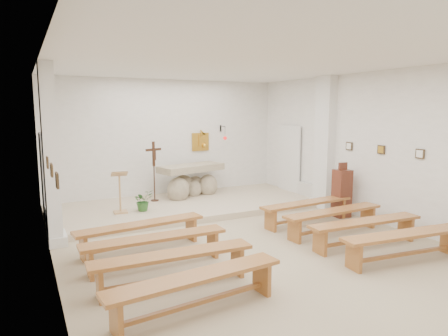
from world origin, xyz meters
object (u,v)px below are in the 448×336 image
bench_left_front (141,230)px  bench_left_second (155,244)px  crucifix_stand (154,167)px  bench_right_fourth (405,240)px  bench_left_fourth (197,284)px  bench_left_third (173,261)px  bench_right_third (366,227)px  bench_right_second (334,216)px  lectern (120,192)px  donation_pedestal (342,193)px  altar (191,183)px  bench_right_front (307,207)px

bench_left_front → bench_left_second: same height
crucifix_stand → bench_right_fourth: bearing=-86.3°
bench_left_front → bench_left_fourth: 2.65m
bench_left_third → bench_left_fourth: 0.88m
bench_right_fourth → bench_right_third: bearing=96.4°
bench_right_second → bench_left_third: (-3.90, -0.88, 0.00)m
lectern → bench_left_third: 4.15m
bench_left_second → bench_right_fourth: (3.90, -1.77, 0.00)m
donation_pedestal → bench_left_second: donation_pedestal is taller
altar → bench_left_fourth: (-2.40, -6.06, -0.14)m
lectern → altar: bearing=30.5°
bench_left_second → bench_left_third: 0.88m
donation_pedestal → bench_left_fourth: bearing=-147.0°
bench_left_second → crucifix_stand: bearing=73.0°
altar → bench_left_front: size_ratio=0.83×
bench_right_third → bench_left_front: bearing=159.1°
bench_right_second → bench_right_fourth: bearing=-93.0°
bench_left_third → lectern: bearing=90.4°
bench_right_third → donation_pedestal: bearing=62.0°
donation_pedestal → bench_right_fourth: size_ratio=0.54×
bench_right_front → bench_right_second: bearing=-94.4°
altar → bench_right_front: bearing=-81.1°
bench_right_second → bench_right_third: bearing=-93.0°
bench_left_third → bench_right_fourth: size_ratio=0.99×
altar → lectern: bearing=-170.1°
lectern → bench_left_second: 3.27m
bench_right_front → bench_left_third: 4.28m
altar → bench_right_third: bearing=-88.7°
crucifix_stand → bench_left_fourth: crucifix_stand is taller
bench_left_front → bench_left_third: size_ratio=1.01×
bench_left_front → bench_right_second: same height
bench_left_front → bench_right_fourth: size_ratio=1.00×
bench_left_fourth → bench_left_front: bearing=84.3°
bench_left_third → bench_left_front: bearing=92.3°
bench_left_front → bench_left_fourth: same height
bench_left_second → bench_right_fourth: size_ratio=0.99×
bench_right_second → bench_right_fourth: size_ratio=1.00×
donation_pedestal → bench_right_front: size_ratio=0.55×
crucifix_stand → donation_pedestal: size_ratio=1.20×
bench_right_front → bench_left_second: 4.00m
bench_left_third → bench_left_fourth: same height
lectern → crucifix_stand: (1.13, 0.87, 0.42)m
altar → bench_left_fourth: 6.52m
altar → bench_right_third: 5.40m
bench_left_front → bench_right_second: bearing=-19.2°
bench_left_third → bench_right_fourth: 4.00m
bench_left_second → bench_right_second: (3.90, 0.00, 0.00)m
bench_left_fourth → bench_left_third: bearing=84.3°
crucifix_stand → donation_pedestal: bearing=-60.0°
altar → bench_left_front: altar is taller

